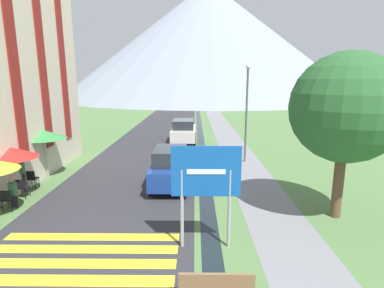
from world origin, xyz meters
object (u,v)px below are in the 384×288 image
object	(u,v)px
person_standing_terrace	(21,170)
cafe_chair_near_right	(8,198)
streetlamp	(247,106)
cafe_chair_middle	(22,187)
parked_car_near	(171,167)
tree_by_path	(346,108)
cafe_chair_far_left	(32,178)
person_seated_far	(13,191)
cafe_umbrella_rear_green	(44,135)
parked_car_far	(184,131)
cafe_umbrella_middle_red	(10,152)
road_sign	(206,181)

from	to	relation	value
person_standing_terrace	cafe_chair_near_right	bearing A→B (deg)	-73.77
streetlamp	cafe_chair_middle	bearing A→B (deg)	-149.85
person_standing_terrace	streetlamp	bearing A→B (deg)	25.94
parked_car_near	tree_by_path	world-z (taller)	tree_by_path
cafe_chair_far_left	person_seated_far	size ratio (longest dim) A/B	0.71
cafe_umbrella_rear_green	person_standing_terrace	xyz separation A→B (m)	(-0.11, -2.06, -1.20)
parked_car_far	cafe_umbrella_middle_red	size ratio (longest dim) A/B	1.99
road_sign	cafe_chair_middle	xyz separation A→B (m)	(-7.51, 3.65, -1.54)
person_standing_terrace	parked_car_near	bearing A→B (deg)	7.63
parked_car_far	cafe_chair_far_left	size ratio (longest dim) A/B	5.07
parked_car_near	person_standing_terrace	xyz separation A→B (m)	(-6.49, -0.87, 0.10)
cafe_chair_far_left	cafe_chair_middle	xyz separation A→B (m)	(0.21, -1.18, 0.00)
cafe_chair_far_left	cafe_umbrella_rear_green	xyz separation A→B (m)	(-0.08, 1.65, 1.69)
cafe_umbrella_middle_red	streetlamp	size ratio (longest dim) A/B	0.38
parked_car_near	cafe_umbrella_middle_red	bearing A→B (deg)	-167.32
parked_car_far	person_seated_far	world-z (taller)	parked_car_far
road_sign	person_seated_far	world-z (taller)	road_sign
cafe_umbrella_middle_red	person_standing_terrace	xyz separation A→B (m)	(0.01, 0.59, -0.93)
parked_car_near	cafe_chair_far_left	world-z (taller)	parked_car_near
cafe_chair_middle	cafe_umbrella_rear_green	size ratio (longest dim) A/B	0.35
parked_car_near	cafe_chair_near_right	size ratio (longest dim) A/B	4.56
road_sign	person_seated_far	xyz separation A→B (m)	(-7.35, 2.81, -1.39)
road_sign	tree_by_path	size ratio (longest dim) A/B	0.53
parked_car_near	tree_by_path	size ratio (longest dim) A/B	0.67
road_sign	cafe_umbrella_rear_green	bearing A→B (deg)	140.29
cafe_chair_near_right	tree_by_path	world-z (taller)	tree_by_path
cafe_chair_near_right	cafe_umbrella_rear_green	world-z (taller)	cafe_umbrella_rear_green
parked_car_far	cafe_chair_near_right	world-z (taller)	parked_car_far
road_sign	cafe_umbrella_middle_red	size ratio (longest dim) A/B	1.41
person_seated_far	tree_by_path	xyz separation A→B (m)	(12.13, -0.72, 3.26)
cafe_umbrella_middle_red	person_standing_terrace	world-z (taller)	cafe_umbrella_middle_red
cafe_umbrella_rear_green	cafe_chair_middle	bearing A→B (deg)	-84.14
cafe_umbrella_middle_red	streetlamp	world-z (taller)	streetlamp
cafe_chair_middle	person_standing_terrace	bearing A→B (deg)	117.35
cafe_umbrella_rear_green	tree_by_path	distance (m)	13.44
person_standing_terrace	parked_car_far	bearing A→B (deg)	58.70
cafe_chair_middle	cafe_chair_near_right	bearing A→B (deg)	-82.05
cafe_chair_middle	person_seated_far	size ratio (longest dim) A/B	0.71
streetlamp	parked_car_far	bearing A→B (deg)	123.95
cafe_chair_near_right	person_seated_far	xyz separation A→B (m)	(-0.02, 0.41, 0.15)
parked_car_near	cafe_chair_far_left	distance (m)	6.32
cafe_umbrella_middle_red	tree_by_path	world-z (taller)	tree_by_path
cafe_chair_middle	person_seated_far	distance (m)	0.87
cafe_chair_near_right	cafe_chair_far_left	size ratio (longest dim) A/B	1.00
parked_car_near	cafe_umbrella_rear_green	xyz separation A→B (m)	(-6.37, 1.19, 1.29)
cafe_chair_near_right	cafe_chair_middle	world-z (taller)	same
parked_car_far	cafe_umbrella_rear_green	size ratio (longest dim) A/B	1.78
cafe_chair_far_left	cafe_umbrella_middle_red	xyz separation A→B (m)	(-0.21, -1.00, 1.42)
parked_car_near	cafe_chair_near_right	world-z (taller)	parked_car_near
cafe_umbrella_rear_green	streetlamp	distance (m)	11.04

